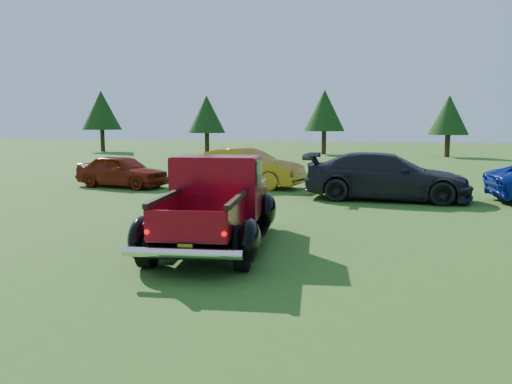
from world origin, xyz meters
The scene contains 9 objects.
ground centered at (0.00, 0.00, 0.00)m, with size 120.00×120.00×0.00m, color #3C601B.
tree_far_west centered at (-22.00, 30.00, 3.52)m, with size 3.33×3.33×5.20m.
tree_west centered at (-12.00, 29.00, 3.11)m, with size 2.94×2.94×4.60m.
tree_mid_left centered at (-3.00, 31.00, 3.38)m, with size 3.20×3.20×5.00m.
tree_mid_right centered at (6.00, 30.00, 2.97)m, with size 2.82×2.82×4.40m.
pickup_truck centered at (-1.05, 0.82, 0.81)m, with size 2.70×4.78×1.70m.
show_car_red centered at (-7.43, 8.19, 0.60)m, with size 1.42×3.53×1.20m, color maroon.
show_car_yellow centered at (-3.01, 9.47, 0.71)m, with size 1.51×4.34×1.43m, color #B47918.
show_car_grey centered at (2.06, 7.56, 0.72)m, with size 2.03×4.99×1.45m, color black.
Camera 1 is at (2.21, -8.24, 2.30)m, focal length 35.00 mm.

